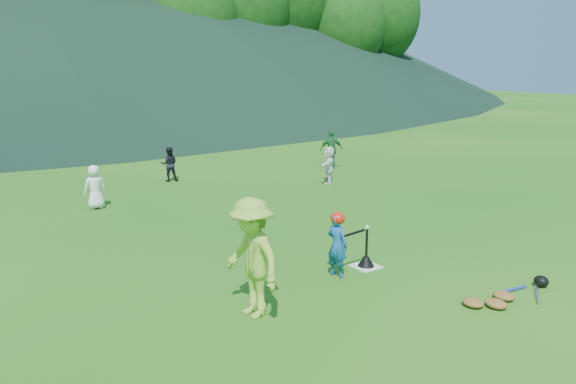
% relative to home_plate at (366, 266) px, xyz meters
% --- Properties ---
extents(ground, '(120.00, 120.00, 0.00)m').
position_rel_home_plate_xyz_m(ground, '(0.00, 0.00, -0.01)').
color(ground, '#145413').
rests_on(ground, ground).
extents(home_plate, '(0.45, 0.45, 0.02)m').
position_rel_home_plate_xyz_m(home_plate, '(0.00, 0.00, 0.00)').
color(home_plate, silver).
rests_on(home_plate, ground).
extents(baseball, '(0.08, 0.08, 0.08)m').
position_rel_home_plate_xyz_m(baseball, '(0.00, 0.00, 0.73)').
color(baseball, white).
rests_on(baseball, batting_tee).
extents(batter_child, '(0.35, 0.45, 1.10)m').
position_rel_home_plate_xyz_m(batter_child, '(-0.70, -0.04, 0.54)').
color(batter_child, '#155294').
rests_on(batter_child, ground).
extents(adult_coach, '(0.73, 1.17, 1.74)m').
position_rel_home_plate_xyz_m(adult_coach, '(-2.67, -0.56, 0.86)').
color(adult_coach, '#8CBC37').
rests_on(adult_coach, ground).
extents(fielder_a, '(0.54, 0.35, 1.11)m').
position_rel_home_plate_xyz_m(fielder_a, '(-2.83, 6.91, 0.54)').
color(fielder_a, white).
rests_on(fielder_a, ground).
extents(fielder_b, '(0.63, 0.56, 1.06)m').
position_rel_home_plate_xyz_m(fielder_b, '(0.00, 9.06, 0.52)').
color(fielder_b, black).
rests_on(fielder_b, ground).
extents(fielder_c, '(0.85, 0.63, 1.34)m').
position_rel_home_plate_xyz_m(fielder_c, '(5.47, 7.96, 0.66)').
color(fielder_c, '#1F6930').
rests_on(fielder_c, ground).
extents(fielder_d, '(0.99, 0.95, 1.12)m').
position_rel_home_plate_xyz_m(fielder_d, '(3.92, 6.11, 0.55)').
color(fielder_d, white).
rests_on(fielder_d, ground).
extents(batting_tee, '(0.30, 0.30, 0.68)m').
position_rel_home_plate_xyz_m(batting_tee, '(0.00, 0.00, 0.12)').
color(batting_tee, black).
rests_on(batting_tee, home_plate).
extents(batter_gear, '(0.73, 0.26, 0.46)m').
position_rel_home_plate_xyz_m(batter_gear, '(-0.68, -0.05, 0.99)').
color(batter_gear, red).
rests_on(batter_gear, ground).
extents(equipment_pile, '(1.80, 0.72, 0.19)m').
position_rel_home_plate_xyz_m(equipment_pile, '(0.81, -2.27, 0.06)').
color(equipment_pile, olive).
rests_on(equipment_pile, ground).
extents(outfield_fence, '(70.07, 0.08, 1.33)m').
position_rel_home_plate_xyz_m(outfield_fence, '(0.00, 28.00, 0.69)').
color(outfield_fence, gray).
rests_on(outfield_fence, ground).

